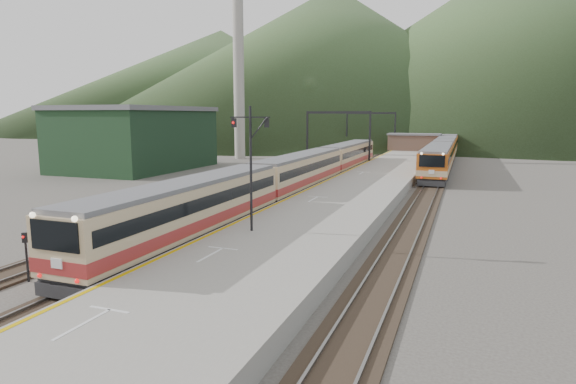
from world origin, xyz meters
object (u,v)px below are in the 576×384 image
at_px(main_train, 301,173).
at_px(signal_mast, 251,156).
at_px(second_train, 445,148).
at_px(worker, 61,240).

height_order(main_train, signal_mast, signal_mast).
bearing_deg(second_train, worker, -105.10).
xyz_separation_m(main_train, worker, (-5.43, -23.93, -1.16)).
bearing_deg(main_train, worker, -102.78).
xyz_separation_m(main_train, second_train, (11.50, 38.81, 0.13)).
xyz_separation_m(signal_mast, worker, (-9.03, -4.78, -4.40)).
bearing_deg(signal_mast, second_train, 82.24).
bearing_deg(worker, signal_mast, -147.04).
distance_m(main_train, worker, 24.57).
height_order(signal_mast, worker, signal_mast).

